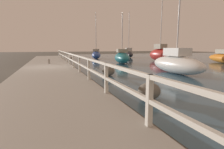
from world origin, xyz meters
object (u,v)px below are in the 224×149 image
Objects in this scene: sailboat_blue at (96,55)px; sailboat_teal at (122,57)px; sailboat_red at (160,54)px; sailboat_white at (176,63)px; mooring_bollard at (49,61)px; sailboat_black at (129,54)px.

sailboat_blue reaches higher than sailboat_teal.
sailboat_red is at bearing 25.16° from sailboat_teal.
sailboat_teal is at bearing 94.77° from sailboat_white.
sailboat_black is (12.99, 10.92, 0.14)m from mooring_bollard.
sailboat_red reaches higher than sailboat_teal.
mooring_bollard is at bearing -109.13° from sailboat_blue.
sailboat_teal is (-0.36, 8.24, -0.02)m from sailboat_white.
sailboat_red is (5.31, 9.30, 0.21)m from sailboat_white.
sailboat_blue is at bearing -147.92° from sailboat_black.
sailboat_red reaches higher than sailboat_white.
sailboat_blue is 9.71m from sailboat_red.
mooring_bollard is at bearing -156.95° from sailboat_teal.
sailboat_black reaches higher than mooring_bollard.
sailboat_blue is (6.87, 9.54, 0.13)m from mooring_bollard.
sailboat_white is 1.08× the size of sailboat_teal.
sailboat_blue is 0.90× the size of sailboat_black.
sailboat_white is 16.69m from sailboat_blue.
sailboat_blue is at bearing 95.81° from sailboat_white.
sailboat_black reaches higher than sailboat_teal.
sailboat_blue reaches higher than sailboat_white.
sailboat_white is 18.74m from sailboat_black.
sailboat_black reaches higher than sailboat_white.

